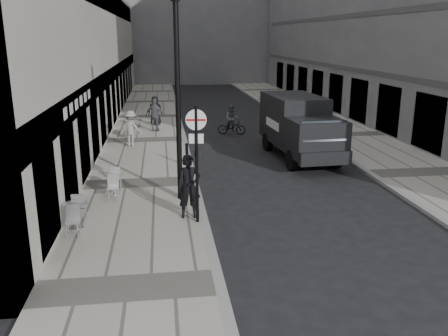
{
  "coord_description": "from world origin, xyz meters",
  "views": [
    {
      "loc": [
        -1.12,
        -6.6,
        5.32
      ],
      "look_at": [
        0.72,
        7.38,
        1.4
      ],
      "focal_mm": 38.0,
      "sensor_mm": 36.0,
      "label": 1
    }
  ],
  "objects_px": {
    "sign_post": "(197,149)",
    "lamppost": "(178,86)",
    "walking_man": "(189,187)",
    "panel_van": "(299,124)",
    "cyclist": "(232,123)"
  },
  "relations": [
    {
      "from": "sign_post",
      "to": "lamppost",
      "type": "xyz_separation_m",
      "value": [
        -0.4,
        2.36,
        1.51
      ]
    },
    {
      "from": "sign_post",
      "to": "lamppost",
      "type": "distance_m",
      "value": 2.83
    },
    {
      "from": "walking_man",
      "to": "sign_post",
      "type": "distance_m",
      "value": 1.3
    },
    {
      "from": "walking_man",
      "to": "lamppost",
      "type": "distance_m",
      "value": 3.36
    },
    {
      "from": "walking_man",
      "to": "panel_van",
      "type": "xyz_separation_m",
      "value": [
        5.35,
        7.06,
        0.47
      ]
    },
    {
      "from": "panel_van",
      "to": "cyclist",
      "type": "height_order",
      "value": "panel_van"
    },
    {
      "from": "lamppost",
      "to": "sign_post",
      "type": "bearing_deg",
      "value": -80.4
    },
    {
      "from": "lamppost",
      "to": "cyclist",
      "type": "distance_m",
      "value": 11.7
    },
    {
      "from": "sign_post",
      "to": "cyclist",
      "type": "relative_size",
      "value": 2.03
    },
    {
      "from": "walking_man",
      "to": "panel_van",
      "type": "bearing_deg",
      "value": 53.7
    },
    {
      "from": "panel_van",
      "to": "lamppost",
      "type": "bearing_deg",
      "value": -140.69
    },
    {
      "from": "walking_man",
      "to": "sign_post",
      "type": "relative_size",
      "value": 0.56
    },
    {
      "from": "panel_van",
      "to": "walking_man",
      "type": "bearing_deg",
      "value": -130.52
    },
    {
      "from": "walking_man",
      "to": "lamppost",
      "type": "height_order",
      "value": "lamppost"
    },
    {
      "from": "lamppost",
      "to": "panel_van",
      "type": "height_order",
      "value": "lamppost"
    }
  ]
}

